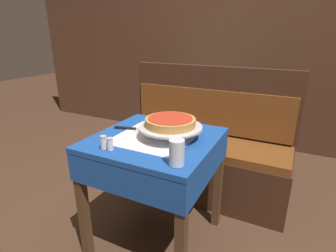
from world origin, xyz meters
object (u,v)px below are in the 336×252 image
(dining_table_rear, at_px, (203,100))
(booth_bench, at_px, (202,156))
(pepper_shaker, at_px, (110,144))
(pizza_server, at_px, (135,129))
(water_glass_near, at_px, (177,153))
(pizza_pan_stand, at_px, (170,127))
(condiment_caddy, at_px, (199,85))
(deep_dish_pizza, at_px, (170,122))
(salt_shaker, at_px, (104,142))
(dining_table_front, at_px, (155,155))

(dining_table_rear, xyz_separation_m, booth_bench, (0.28, -0.75, -0.29))
(booth_bench, xyz_separation_m, pepper_shaker, (-0.18, -0.95, 0.44))
(pizza_server, xyz_separation_m, water_glass_near, (0.42, -0.30, 0.06))
(dining_table_rear, height_order, pizza_pan_stand, pizza_pan_stand)
(dining_table_rear, height_order, condiment_caddy, condiment_caddy)
(dining_table_rear, relative_size, deep_dish_pizza, 2.55)
(booth_bench, xyz_separation_m, salt_shaker, (-0.22, -0.95, 0.44))
(dining_table_front, height_order, pizza_server, pizza_server)
(pizza_server, relative_size, salt_shaker, 3.53)
(deep_dish_pizza, bearing_deg, pizza_server, 175.91)
(water_glass_near, bearing_deg, booth_bench, 101.46)
(pizza_pan_stand, relative_size, deep_dish_pizza, 1.27)
(deep_dish_pizza, height_order, salt_shaker, deep_dish_pizza)
(deep_dish_pizza, xyz_separation_m, condiment_caddy, (-0.35, 1.42, -0.05))
(dining_table_rear, relative_size, pizza_pan_stand, 2.00)
(dining_table_rear, xyz_separation_m, pizza_pan_stand, (0.29, -1.40, 0.18))
(pizza_pan_stand, bearing_deg, salt_shaker, -129.24)
(pizza_server, bearing_deg, dining_table_front, -15.33)
(booth_bench, height_order, condiment_caddy, booth_bench)
(pizza_server, xyz_separation_m, condiment_caddy, (-0.10, 1.40, 0.04))
(dining_table_front, relative_size, pepper_shaker, 10.78)
(pizza_pan_stand, xyz_separation_m, salt_shaker, (-0.24, -0.29, -0.03))
(dining_table_rear, bearing_deg, salt_shaker, -88.13)
(salt_shaker, bearing_deg, dining_table_rear, 91.87)
(dining_table_front, distance_m, booth_bench, 0.74)
(dining_table_rear, bearing_deg, dining_table_front, -81.69)
(deep_dish_pizza, xyz_separation_m, salt_shaker, (-0.24, -0.29, -0.06))
(pizza_pan_stand, height_order, deep_dish_pizza, deep_dish_pizza)
(pizza_server, distance_m, water_glass_near, 0.52)
(pizza_server, bearing_deg, water_glass_near, -35.44)
(booth_bench, xyz_separation_m, pizza_pan_stand, (0.02, -0.65, 0.47))
(dining_table_rear, bearing_deg, pizza_server, -88.32)
(pepper_shaker, height_order, condiment_caddy, condiment_caddy)
(water_glass_near, xyz_separation_m, condiment_caddy, (-0.53, 1.70, -0.02))
(booth_bench, bearing_deg, water_glass_near, -78.54)
(salt_shaker, relative_size, pepper_shaker, 1.06)
(water_glass_near, relative_size, condiment_caddy, 0.72)
(dining_table_rear, distance_m, booth_bench, 0.85)
(booth_bench, distance_m, deep_dish_pizza, 0.82)
(dining_table_front, distance_m, pizza_server, 0.21)
(pizza_pan_stand, bearing_deg, pizza_server, 175.91)
(dining_table_rear, bearing_deg, condiment_caddy, 160.02)
(water_glass_near, xyz_separation_m, salt_shaker, (-0.41, -0.01, -0.03))
(dining_table_front, relative_size, dining_table_rear, 1.00)
(pizza_pan_stand, distance_m, salt_shaker, 0.38)
(pepper_shaker, xyz_separation_m, condiment_caddy, (-0.16, 1.71, 0.01))
(dining_table_front, xyz_separation_m, pepper_shaker, (-0.11, -0.27, 0.15))
(pizza_pan_stand, height_order, salt_shaker, same)
(pizza_pan_stand, distance_m, deep_dish_pizza, 0.03)
(pizza_server, height_order, water_glass_near, water_glass_near)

